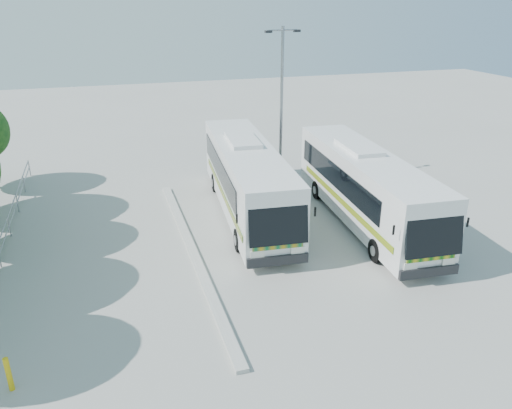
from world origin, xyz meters
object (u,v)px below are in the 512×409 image
object	(u,v)px
coach_adjacent	(365,186)
coach_main	(247,178)
bollard	(9,374)
lamppost	(282,99)

from	to	relation	value
coach_adjacent	coach_main	bearing A→B (deg)	156.69
coach_main	bollard	world-z (taller)	coach_main
coach_adjacent	lamppost	world-z (taller)	lamppost
coach_adjacent	lamppost	xyz separation A→B (m)	(-1.68, 7.22, 2.99)
coach_adjacent	bollard	distance (m)	16.69
coach_main	lamppost	size ratio (longest dim) A/B	1.44
bollard	coach_main	bearing A→B (deg)	45.44
bollard	lamppost	bearing A→B (deg)	47.58
coach_main	coach_adjacent	xyz separation A→B (m)	(5.11, -2.69, -0.04)
lamppost	bollard	distance (m)	20.14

